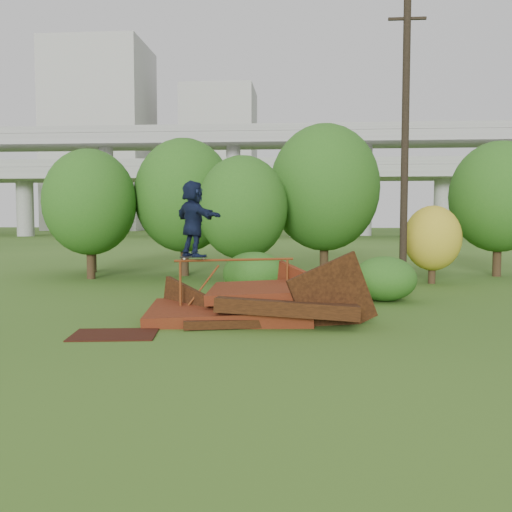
# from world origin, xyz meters

# --- Properties ---
(ground) EXTENTS (240.00, 240.00, 0.00)m
(ground) POSITION_xyz_m (0.00, 0.00, 0.00)
(ground) COLOR #2D5116
(ground) RESTS_ON ground
(scrap_pile) EXTENTS (5.88, 3.29, 2.29)m
(scrap_pile) POSITION_xyz_m (-0.76, 1.40, 0.36)
(scrap_pile) COLOR #491C0D
(scrap_pile) RESTS_ON ground
(grind_rail) EXTENTS (3.03, 1.06, 1.53)m
(grind_rail) POSITION_xyz_m (-1.35, 1.93, 1.16)
(grind_rail) COLOR brown
(grind_rail) RESTS_ON ground
(skateboard) EXTENTS (0.72, 0.40, 0.07)m
(skateboard) POSITION_xyz_m (-2.38, 1.58, 1.59)
(skateboard) COLOR black
(skateboard) RESTS_ON grind_rail
(skater) EXTENTS (1.65, 1.72, 1.95)m
(skater) POSITION_xyz_m (-2.38, 1.58, 2.58)
(skater) COLOR #101832
(skater) RESTS_ON skateboard
(flat_plate) EXTENTS (2.01, 1.56, 0.03)m
(flat_plate) POSITION_xyz_m (-3.76, -0.64, 0.01)
(flat_plate) COLOR black
(flat_plate) RESTS_ON ground
(tree_0) EXTENTS (3.87, 3.87, 5.46)m
(tree_0) POSITION_xyz_m (-8.48, 10.50, 3.23)
(tree_0) COLOR black
(tree_0) RESTS_ON ground
(tree_1) EXTENTS (4.36, 4.36, 6.07)m
(tree_1) POSITION_xyz_m (-4.78, 12.06, 3.55)
(tree_1) COLOR black
(tree_1) RESTS_ON ground
(tree_2) EXTENTS (3.58, 3.58, 5.04)m
(tree_2) POSITION_xyz_m (-1.94, 9.63, 2.98)
(tree_2) COLOR black
(tree_2) RESTS_ON ground
(tree_3) EXTENTS (4.78, 4.78, 6.63)m
(tree_3) POSITION_xyz_m (1.39, 12.15, 3.88)
(tree_3) COLOR black
(tree_3) RESTS_ON ground
(tree_4) EXTENTS (2.22, 2.22, 3.06)m
(tree_4) POSITION_xyz_m (5.52, 9.89, 1.78)
(tree_4) COLOR black
(tree_4) RESTS_ON ground
(tree_5) EXTENTS (4.21, 4.21, 5.91)m
(tree_5) POSITION_xyz_m (8.97, 12.85, 3.49)
(tree_5) COLOR black
(tree_5) RESTS_ON ground
(tree_6) EXTENTS (3.74, 3.74, 5.22)m
(tree_6) POSITION_xyz_m (-9.45, 13.32, 3.06)
(tree_6) COLOR black
(tree_6) RESTS_ON ground
(shrub_left) EXTENTS (2.11, 1.95, 1.46)m
(shrub_left) POSITION_xyz_m (-1.18, 6.00, 0.73)
(shrub_left) COLOR #154612
(shrub_left) RESTS_ON ground
(shrub_right) EXTENTS (1.98, 1.81, 1.40)m
(shrub_right) POSITION_xyz_m (2.98, 5.01, 0.70)
(shrub_right) COLOR #154612
(shrub_right) RESTS_ON ground
(utility_pole) EXTENTS (1.40, 0.28, 10.85)m
(utility_pole) POSITION_xyz_m (4.27, 9.25, 5.50)
(utility_pole) COLOR black
(utility_pole) RESTS_ON ground
(freeway_overpass) EXTENTS (160.00, 15.00, 13.70)m
(freeway_overpass) POSITION_xyz_m (0.00, 62.92, 10.32)
(freeway_overpass) COLOR gray
(freeway_overpass) RESTS_ON ground
(building_left) EXTENTS (18.00, 16.00, 35.00)m
(building_left) POSITION_xyz_m (-38.00, 95.00, 17.50)
(building_left) COLOR #9E9E99
(building_left) RESTS_ON ground
(building_right) EXTENTS (14.00, 14.00, 28.00)m
(building_right) POSITION_xyz_m (-16.00, 102.00, 14.00)
(building_right) COLOR #9E9E99
(building_right) RESTS_ON ground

